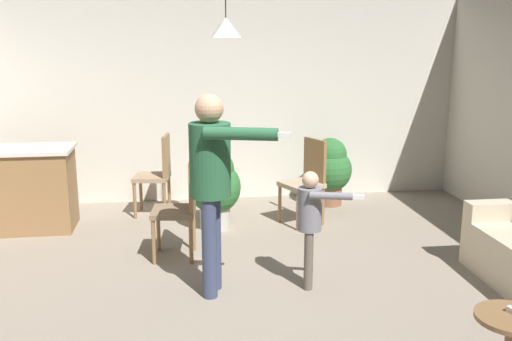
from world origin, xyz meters
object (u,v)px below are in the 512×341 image
(dining_chair_by_counter, at_px, (157,172))
(potted_plant_by_wall, at_px, (215,185))
(person_child, at_px, (311,216))
(dining_chair_centre_back, at_px, (181,205))
(potted_plant_corner, at_px, (330,168))
(dining_chair_near_wall, at_px, (307,178))
(person_adult, at_px, (212,173))
(kitchen_counter, at_px, (18,189))

(dining_chair_by_counter, height_order, potted_plant_by_wall, dining_chair_by_counter)
(person_child, bearing_deg, dining_chair_centre_back, -113.02)
(dining_chair_centre_back, relative_size, potted_plant_corner, 1.13)
(person_child, distance_m, potted_plant_by_wall, 1.87)
(dining_chair_by_counter, xyz_separation_m, potted_plant_corner, (2.21, 0.13, -0.06))
(dining_chair_near_wall, bearing_deg, person_adult, 120.87)
(dining_chair_centre_back, distance_m, potted_plant_corner, 2.52)
(person_child, height_order, dining_chair_centre_back, person_child)
(kitchen_counter, relative_size, person_adult, 0.74)
(kitchen_counter, height_order, person_adult, person_adult)
(dining_chair_by_counter, height_order, dining_chair_centre_back, same)
(person_child, relative_size, dining_chair_centre_back, 1.05)
(person_child, xyz_separation_m, potted_plant_by_wall, (-0.71, 1.72, -0.14))
(person_adult, xyz_separation_m, potted_plant_by_wall, (0.13, 1.72, -0.56))
(kitchen_counter, distance_m, person_adult, 2.93)
(dining_chair_near_wall, xyz_separation_m, dining_chair_centre_back, (-1.48, -0.90, 0.00))
(potted_plant_corner, height_order, potted_plant_by_wall, potted_plant_by_wall)
(person_child, relative_size, potted_plant_corner, 1.18)
(kitchen_counter, distance_m, dining_chair_near_wall, 3.30)
(person_child, distance_m, dining_chair_near_wall, 1.81)
(kitchen_counter, distance_m, potted_plant_by_wall, 2.23)
(person_adult, distance_m, dining_chair_near_wall, 2.20)
(person_child, xyz_separation_m, potted_plant_corner, (0.84, 2.47, -0.16))
(potted_plant_corner, bearing_deg, person_child, -108.88)
(potted_plant_corner, bearing_deg, kitchen_counter, -172.61)
(person_adult, xyz_separation_m, dining_chair_by_counter, (-0.53, 2.34, -0.52))
(dining_chair_centre_back, bearing_deg, potted_plant_corner, -44.69)
(dining_chair_by_counter, bearing_deg, potted_plant_by_wall, -124.74)
(dining_chair_centre_back, bearing_deg, potted_plant_by_wall, -18.88)
(person_adult, bearing_deg, dining_chair_near_wall, 161.23)
(kitchen_counter, xyz_separation_m, dining_chair_near_wall, (3.29, -0.22, 0.07))
(potted_plant_by_wall, bearing_deg, kitchen_counter, 173.31)
(person_adult, relative_size, dining_chair_near_wall, 1.71)
(person_child, relative_size, dining_chair_near_wall, 1.05)
(person_child, distance_m, dining_chair_by_counter, 2.72)
(dining_chair_near_wall, height_order, potted_plant_corner, dining_chair_near_wall)
(person_adult, distance_m, dining_chair_centre_back, 1.04)
(dining_chair_near_wall, relative_size, dining_chair_centre_back, 1.00)
(person_child, height_order, potted_plant_by_wall, person_child)
(kitchen_counter, relative_size, dining_chair_by_counter, 1.26)
(dining_chair_centre_back, bearing_deg, kitchen_counter, 64.39)
(potted_plant_corner, xyz_separation_m, potted_plant_by_wall, (-1.55, -0.75, 0.02))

